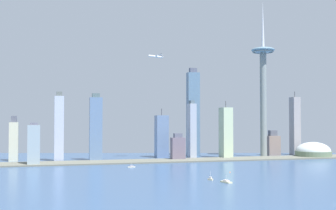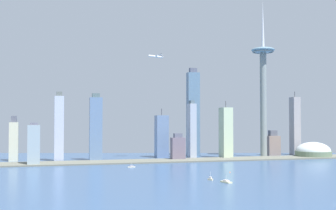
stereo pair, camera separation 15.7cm
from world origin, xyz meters
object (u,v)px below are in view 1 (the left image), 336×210
at_px(skyscraper_5, 192,130).
at_px(airplane, 155,56).
at_px(skyscraper_0, 162,137).
at_px(skyscraper_10, 14,140).
at_px(boat_4, 131,167).
at_px(boat_0, 210,179).
at_px(skyscraper_6, 34,145).
at_px(skyscraper_1, 59,128).
at_px(skyscraper_8, 96,128).
at_px(skyscraper_2, 178,148).
at_px(stadium_dome, 313,152).
at_px(boat_5, 226,182).
at_px(skyscraper_7, 193,113).
at_px(observation_tower, 263,77).
at_px(skyscraper_4, 273,144).
at_px(skyscraper_9, 226,133).
at_px(channel_buoy_0, 230,172).
at_px(skyscraper_3, 295,126).

height_order(skyscraper_5, airplane, airplane).
relative_size(skyscraper_0, skyscraper_10, 1.19).
relative_size(skyscraper_0, boat_4, 8.17).
height_order(boat_0, airplane, airplane).
bearing_deg(skyscraper_6, skyscraper_1, 55.00).
bearing_deg(boat_0, skyscraper_8, -12.95).
bearing_deg(skyscraper_2, skyscraper_10, 168.42).
xyz_separation_m(stadium_dome, skyscraper_5, (-241.40, 32.91, 42.88)).
xyz_separation_m(skyscraper_10, boat_5, (256.95, -358.76, -35.59)).
bearing_deg(boat_0, skyscraper_6, 8.11).
bearing_deg(airplane, skyscraper_0, -146.99).
bearing_deg(skyscraper_0, airplane, -121.68).
bearing_deg(skyscraper_0, skyscraper_7, 14.82).
relative_size(observation_tower, skyscraper_2, 6.37).
height_order(skyscraper_2, boat_0, skyscraper_2).
bearing_deg(skyscraper_0, skyscraper_4, -0.86).
relative_size(skyscraper_4, skyscraper_9, 0.47).
xyz_separation_m(skyscraper_10, channel_buoy_0, (302.12, -264.92, -36.05)).
xyz_separation_m(skyscraper_3, skyscraper_6, (-524.61, -81.17, -27.35)).
xyz_separation_m(observation_tower, boat_5, (-212.89, -316.59, -157.84)).
xyz_separation_m(skyscraper_4, skyscraper_5, (-187.66, -30.72, 30.76)).
bearing_deg(skyscraper_10, observation_tower, -5.13).
distance_m(skyscraper_10, boat_5, 442.72).
distance_m(observation_tower, skyscraper_2, 228.04).
xyz_separation_m(skyscraper_0, skyscraper_7, (71.19, 18.83, 45.50)).
distance_m(skyscraper_4, skyscraper_8, 372.99).
height_order(skyscraper_6, skyscraper_7, skyscraper_7).
height_order(observation_tower, skyscraper_3, observation_tower).
height_order(skyscraper_7, boat_0, skyscraper_7).
xyz_separation_m(skyscraper_2, boat_0, (-41.63, -275.28, -20.39)).
bearing_deg(skyscraper_3, skyscraper_1, -177.38).
relative_size(skyscraper_9, skyscraper_10, 1.36).
bearing_deg(skyscraper_8, skyscraper_3, 4.06).
distance_m(observation_tower, boat_4, 348.63).
xyz_separation_m(skyscraper_7, boat_4, (-161.46, -179.88, -85.45)).
height_order(skyscraper_6, channel_buoy_0, skyscraper_6).
bearing_deg(channel_buoy_0, skyscraper_7, 81.60).
relative_size(stadium_dome, skyscraper_6, 1.02).
distance_m(boat_4, airplane, 240.23).
bearing_deg(skyscraper_5, skyscraper_1, 179.01).
xyz_separation_m(observation_tower, skyscraper_7, (-125.80, 61.17, -72.45)).
bearing_deg(skyscraper_2, channel_buoy_0, -86.16).
xyz_separation_m(stadium_dome, skyscraper_2, (-276.34, 7.95, 11.67)).
height_order(skyscraper_0, boat_5, skyscraper_0).
bearing_deg(skyscraper_7, skyscraper_3, -7.03).
distance_m(skyscraper_0, skyscraper_5, 62.16).
bearing_deg(skyscraper_9, boat_0, -116.10).
height_order(skyscraper_3, skyscraper_8, skyscraper_3).
xyz_separation_m(skyscraper_7, skyscraper_10, (-344.04, -19.00, -49.81)).
bearing_deg(observation_tower, airplane, 177.69).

